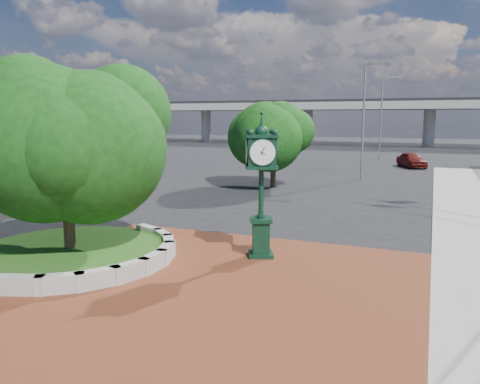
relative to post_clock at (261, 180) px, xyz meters
name	(u,v)px	position (x,y,z in m)	size (l,w,h in m)	color
ground	(207,279)	(-0.71, -2.61, -2.60)	(200.00, 200.00, 0.00)	black
plaza	(190,290)	(-0.71, -3.61, -2.58)	(12.00, 12.00, 0.04)	brown
planter_wall	(129,259)	(-3.42, -2.61, -2.33)	(2.96, 6.77, 0.54)	#9E9B93
grass_bed	(71,253)	(-5.71, -2.61, -2.40)	(6.10, 6.10, 0.40)	#1A4313
overpass	(396,106)	(-0.93, 67.39, 3.94)	(90.00, 12.00, 7.50)	#9E9B93
tree_planter	(64,146)	(-5.71, -2.61, 1.12)	(5.20, 5.20, 6.33)	#38281C
tree_northwest	(9,128)	(-13.71, 2.39, 1.52)	(5.60, 5.60, 6.93)	#38281C
tree_street	(273,139)	(-4.71, 15.39, 0.64)	(4.40, 4.40, 5.45)	#38281C
post_clock	(261,180)	(0.00, 0.00, 0.00)	(1.24, 1.24, 4.73)	black
parked_car	(412,160)	(3.32, 32.07, -1.89)	(1.68, 4.17, 1.42)	#54110C
street_lamp_near	(366,112)	(0.37, 21.84, 2.40)	(1.91, 0.34, 8.53)	slate
street_lamp_far	(383,112)	(-0.11, 38.91, 2.63)	(1.98, 0.59, 8.92)	slate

